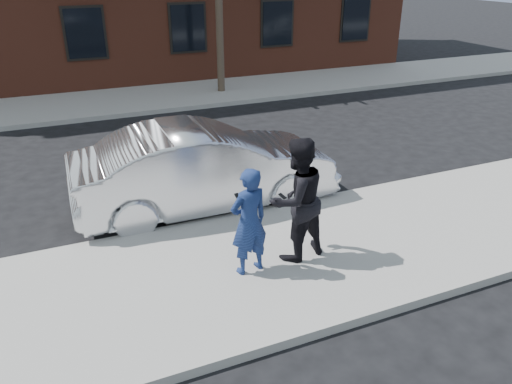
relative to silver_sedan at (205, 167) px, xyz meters
name	(u,v)px	position (x,y,z in m)	size (l,w,h in m)	color
ground	(188,280)	(-1.10, -2.37, -0.86)	(100.00, 100.00, 0.00)	black
near_sidewalk	(193,285)	(-1.10, -2.62, -0.78)	(50.00, 3.50, 0.15)	#9A9792
near_curb	(164,231)	(-1.10, -0.82, -0.78)	(50.00, 0.10, 0.15)	#999691
far_sidewalk	(96,104)	(-1.10, 8.88, -0.78)	(50.00, 3.50, 0.15)	#9A9792
far_curb	(104,117)	(-1.10, 7.08, -0.78)	(50.00, 0.10, 0.15)	#999691
silver_sedan	(205,167)	(0.00, 0.00, 0.00)	(1.81, 5.20, 1.71)	silver
man_hoodie	(249,222)	(-0.19, -2.70, 0.16)	(0.70, 0.54, 1.74)	navy
man_peacoat	(297,200)	(0.68, -2.59, 0.31)	(1.13, 0.96, 2.04)	black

